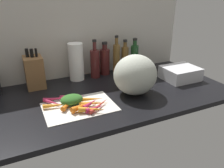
% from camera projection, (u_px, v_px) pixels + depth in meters
% --- Properties ---
extents(ground_plane, '(1.70, 0.80, 0.03)m').
position_uv_depth(ground_plane, '(100.00, 95.00, 1.43)').
color(ground_plane, black).
extents(wall_back, '(1.70, 0.03, 0.60)m').
position_uv_depth(wall_back, '(79.00, 36.00, 1.62)').
color(wall_back, '#BCB7AD').
rests_on(wall_back, ground_plane).
extents(cutting_board, '(0.40, 0.27, 0.01)m').
position_uv_depth(cutting_board, '(79.00, 106.00, 1.25)').
color(cutting_board, beige).
rests_on(cutting_board, ground_plane).
extents(carrot_0, '(0.11, 0.05, 0.03)m').
position_uv_depth(carrot_0, '(95.00, 108.00, 1.20)').
color(carrot_0, '#B2264C').
rests_on(carrot_0, cutting_board).
extents(carrot_1, '(0.14, 0.05, 0.02)m').
position_uv_depth(carrot_1, '(56.00, 105.00, 1.23)').
color(carrot_1, orange).
rests_on(carrot_1, cutting_board).
extents(carrot_2, '(0.15, 0.07, 0.03)m').
position_uv_depth(carrot_2, '(91.00, 99.00, 1.30)').
color(carrot_2, orange).
rests_on(carrot_2, cutting_board).
extents(carrot_3, '(0.15, 0.07, 0.02)m').
position_uv_depth(carrot_3, '(72.00, 96.00, 1.33)').
color(carrot_3, '#B2264C').
rests_on(carrot_3, cutting_board).
extents(carrot_4, '(0.10, 0.11, 0.02)m').
position_uv_depth(carrot_4, '(53.00, 103.00, 1.27)').
color(carrot_4, '#B2264C').
rests_on(carrot_4, cutting_board).
extents(carrot_5, '(0.11, 0.11, 0.03)m').
position_uv_depth(carrot_5, '(69.00, 104.00, 1.24)').
color(carrot_5, orange).
rests_on(carrot_5, cutting_board).
extents(carrot_6, '(0.12, 0.09, 0.03)m').
position_uv_depth(carrot_6, '(90.00, 104.00, 1.25)').
color(carrot_6, '#B2264C').
rests_on(carrot_6, cutting_board).
extents(carrot_7, '(0.16, 0.08, 0.02)m').
position_uv_depth(carrot_7, '(94.00, 103.00, 1.26)').
color(carrot_7, orange).
rests_on(carrot_7, cutting_board).
extents(carrot_8, '(0.14, 0.09, 0.03)m').
position_uv_depth(carrot_8, '(92.00, 109.00, 1.18)').
color(carrot_8, orange).
rests_on(carrot_8, cutting_board).
extents(carrot_9, '(0.16, 0.09, 0.03)m').
position_uv_depth(carrot_9, '(83.00, 106.00, 1.22)').
color(carrot_9, orange).
rests_on(carrot_9, cutting_board).
extents(carrot_10, '(0.17, 0.06, 0.02)m').
position_uv_depth(carrot_10, '(58.00, 99.00, 1.31)').
color(carrot_10, '#B2264C').
rests_on(carrot_10, cutting_board).
extents(carrot_11, '(0.16, 0.12, 0.02)m').
position_uv_depth(carrot_11, '(99.00, 105.00, 1.23)').
color(carrot_11, red).
rests_on(carrot_11, cutting_board).
extents(carrot_greens_pile, '(0.13, 0.10, 0.06)m').
position_uv_depth(carrot_greens_pile, '(72.00, 99.00, 1.26)').
color(carrot_greens_pile, '#2D6023').
rests_on(carrot_greens_pile, cutting_board).
extents(winter_squash, '(0.27, 0.26, 0.25)m').
position_uv_depth(winter_squash, '(135.00, 75.00, 1.37)').
color(winter_squash, '#B2B7A8').
rests_on(winter_squash, ground_plane).
extents(knife_block, '(0.12, 0.15, 0.27)m').
position_uv_depth(knife_block, '(34.00, 72.00, 1.48)').
color(knife_block, brown).
rests_on(knife_block, ground_plane).
extents(paper_towel_roll, '(0.11, 0.11, 0.27)m').
position_uv_depth(paper_towel_roll, '(76.00, 62.00, 1.59)').
color(paper_towel_roll, white).
rests_on(paper_towel_roll, ground_plane).
extents(bottle_0, '(0.07, 0.07, 0.29)m').
position_uv_depth(bottle_0, '(95.00, 63.00, 1.64)').
color(bottle_0, '#471919').
rests_on(bottle_0, ground_plane).
extents(bottle_1, '(0.08, 0.08, 0.25)m').
position_uv_depth(bottle_1, '(105.00, 61.00, 1.71)').
color(bottle_1, '#471919').
rests_on(bottle_1, ground_plane).
extents(bottle_2, '(0.05, 0.05, 0.30)m').
position_uv_depth(bottle_2, '(116.00, 59.00, 1.69)').
color(bottle_2, brown).
rests_on(bottle_2, ground_plane).
extents(bottle_3, '(0.06, 0.06, 0.26)m').
position_uv_depth(bottle_3, '(125.00, 59.00, 1.74)').
color(bottle_3, brown).
rests_on(bottle_3, ground_plane).
extents(bottle_4, '(0.06, 0.06, 0.27)m').
position_uv_depth(bottle_4, '(134.00, 58.00, 1.76)').
color(bottle_4, '#19421E').
rests_on(bottle_4, ground_plane).
extents(dish_rack, '(0.25, 0.21, 0.09)m').
position_uv_depth(dish_rack, '(180.00, 73.00, 1.63)').
color(dish_rack, silver).
rests_on(dish_rack, ground_plane).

